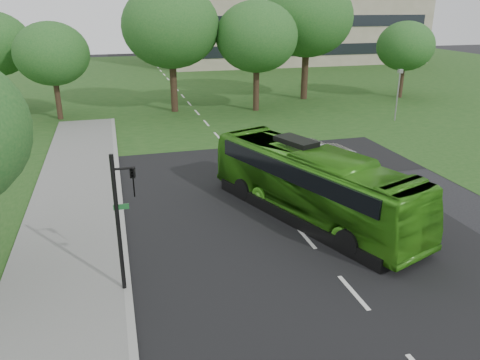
{
  "coord_description": "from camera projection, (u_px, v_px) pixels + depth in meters",
  "views": [
    {
      "loc": [
        -7.02,
        -13.53,
        8.85
      ],
      "look_at": [
        -1.93,
        4.97,
        1.6
      ],
      "focal_mm": 35.0,
      "sensor_mm": 36.0,
      "label": 1
    }
  ],
  "objects": [
    {
      "name": "tree_park_c",
      "position": [
        257.0,
        37.0,
        39.17
      ],
      "size": [
        6.93,
        6.93,
        9.21
      ],
      "color": "black",
      "rests_on": "ground"
    },
    {
      "name": "ground",
      "position": [
        327.0,
        262.0,
        17.07
      ],
      "size": [
        160.0,
        160.0,
        0.0
      ],
      "primitive_type": "plane",
      "color": "black",
      "rests_on": "ground"
    },
    {
      "name": "bus",
      "position": [
        312.0,
        183.0,
        20.27
      ],
      "size": [
        6.31,
        11.29,
        3.09
      ],
      "primitive_type": "imported",
      "rotation": [
        0.0,
        0.0,
        0.36
      ],
      "color": "#398D18",
      "rests_on": "ground"
    },
    {
      "name": "tree_park_b",
      "position": [
        171.0,
        26.0,
        38.48
      ],
      "size": [
        8.02,
        8.02,
        10.52
      ],
      "color": "black",
      "rests_on": "ground"
    },
    {
      "name": "camera_pole",
      "position": [
        398.0,
        88.0,
        36.83
      ],
      "size": [
        0.4,
        0.37,
        4.08
      ],
      "rotation": [
        0.0,
        0.0,
        0.28
      ],
      "color": "gray",
      "rests_on": "ground"
    },
    {
      "name": "tree_park_a",
      "position": [
        52.0,
        54.0,
        36.41
      ],
      "size": [
        5.75,
        5.75,
        7.64
      ],
      "color": "black",
      "rests_on": "ground"
    },
    {
      "name": "street_surfaces",
      "position": [
        200.0,
        121.0,
        37.49
      ],
      "size": [
        120.0,
        120.0,
        0.15
      ],
      "color": "black",
      "rests_on": "ground"
    },
    {
      "name": "tree_park_d",
      "position": [
        307.0,
        18.0,
        43.74
      ],
      "size": [
        8.49,
        8.49,
        11.23
      ],
      "color": "black",
      "rests_on": "ground"
    },
    {
      "name": "tree_park_e",
      "position": [
        406.0,
        46.0,
        45.3
      ],
      "size": [
        5.51,
        5.51,
        7.35
      ],
      "color": "black",
      "rests_on": "ground"
    },
    {
      "name": "sedan",
      "position": [
        316.0,
        154.0,
        26.81
      ],
      "size": [
        4.87,
        2.31,
        1.54
      ],
      "primitive_type": "imported",
      "rotation": [
        0.0,
        0.0,
        1.72
      ],
      "color": "silver",
      "rests_on": "ground"
    },
    {
      "name": "traffic_light",
      "position": [
        122.0,
        214.0,
        14.4
      ],
      "size": [
        0.76,
        0.22,
        4.72
      ],
      "rotation": [
        0.0,
        0.0,
        -0.28
      ],
      "color": "black",
      "rests_on": "ground"
    }
  ]
}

